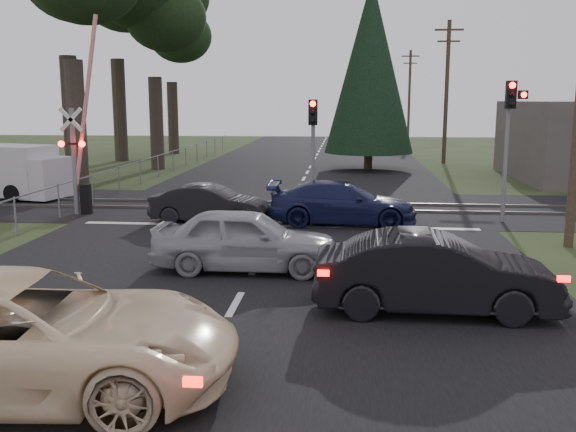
# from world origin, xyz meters

# --- Properties ---
(ground) EXTENTS (120.00, 120.00, 0.00)m
(ground) POSITION_xyz_m (0.00, 0.00, 0.00)
(ground) COLOR #263417
(ground) RESTS_ON ground
(road) EXTENTS (14.00, 100.00, 0.01)m
(road) POSITION_xyz_m (0.00, 10.00, 0.01)
(road) COLOR black
(road) RESTS_ON ground
(rail_corridor) EXTENTS (120.00, 8.00, 0.01)m
(rail_corridor) POSITION_xyz_m (0.00, 12.00, 0.01)
(rail_corridor) COLOR black
(rail_corridor) RESTS_ON ground
(stop_line) EXTENTS (13.00, 0.35, 0.00)m
(stop_line) POSITION_xyz_m (0.00, 8.20, 0.01)
(stop_line) COLOR silver
(stop_line) RESTS_ON ground
(rail_near) EXTENTS (120.00, 0.12, 0.10)m
(rail_near) POSITION_xyz_m (0.00, 11.20, 0.05)
(rail_near) COLOR #59544C
(rail_near) RESTS_ON ground
(rail_far) EXTENTS (120.00, 0.12, 0.10)m
(rail_far) POSITION_xyz_m (0.00, 12.80, 0.05)
(rail_far) COLOR #59544C
(rail_far) RESTS_ON ground
(crossing_signal) EXTENTS (1.62, 0.38, 6.96)m
(crossing_signal) POSITION_xyz_m (-7.27, 9.79, 2.06)
(crossing_signal) COLOR slate
(crossing_signal) RESTS_ON ground
(traffic_signal_right) EXTENTS (0.68, 0.48, 4.70)m
(traffic_signal_right) POSITION_xyz_m (7.55, 9.47, 3.31)
(traffic_signal_right) COLOR slate
(traffic_signal_right) RESTS_ON ground
(traffic_signal_center) EXTENTS (0.32, 0.48, 4.10)m
(traffic_signal_center) POSITION_xyz_m (1.00, 10.68, 2.81)
(traffic_signal_center) COLOR slate
(traffic_signal_center) RESTS_ON ground
(utility_pole_mid) EXTENTS (1.80, 0.26, 9.00)m
(utility_pole_mid) POSITION_xyz_m (8.50, 30.00, 4.73)
(utility_pole_mid) COLOR #4C3D2D
(utility_pole_mid) RESTS_ON ground
(utility_pole_far) EXTENTS (1.80, 0.26, 9.00)m
(utility_pole_far) POSITION_xyz_m (8.50, 55.00, 4.73)
(utility_pole_far) COLOR #4C3D2D
(utility_pole_far) RESTS_ON ground
(euc_tree_c) EXTENTS (6.00, 6.00, 13.20)m
(euc_tree_c) POSITION_xyz_m (-9.00, 25.00, 9.51)
(euc_tree_c) COLOR #473D33
(euc_tree_c) RESTS_ON ground
(euc_tree_e) EXTENTS (6.00, 6.00, 13.20)m
(euc_tree_e) POSITION_xyz_m (-11.00, 36.00, 9.51)
(euc_tree_e) COLOR #473D33
(euc_tree_e) RESTS_ON ground
(conifer_tree) EXTENTS (5.20, 5.20, 11.00)m
(conifer_tree) POSITION_xyz_m (3.50, 26.00, 5.99)
(conifer_tree) COLOR #473D33
(conifer_tree) RESTS_ON ground
(fence_left) EXTENTS (0.10, 36.00, 1.20)m
(fence_left) POSITION_xyz_m (-7.80, 22.50, 0.00)
(fence_left) COLOR slate
(fence_left) RESTS_ON ground
(cream_coupe) EXTENTS (6.33, 3.33, 1.70)m
(cream_coupe) POSITION_xyz_m (-2.30, -4.15, 0.85)
(cream_coupe) COLOR beige
(cream_coupe) RESTS_ON ground
(dark_hatchback) EXTENTS (4.71, 1.73, 1.54)m
(dark_hatchback) POSITION_xyz_m (3.95, -0.10, 0.77)
(dark_hatchback) COLOR black
(dark_hatchback) RESTS_ON ground
(silver_car) EXTENTS (4.48, 1.81, 1.52)m
(silver_car) POSITION_xyz_m (-0.20, 2.65, 0.76)
(silver_car) COLOR #989A9F
(silver_car) RESTS_ON ground
(blue_sedan) EXTENTS (4.91, 2.03, 1.42)m
(blue_sedan) POSITION_xyz_m (2.09, 8.75, 0.71)
(blue_sedan) COLOR #161B43
(blue_sedan) RESTS_ON ground
(dark_car_far) EXTENTS (4.02, 1.74, 1.29)m
(dark_car_far) POSITION_xyz_m (-2.33, 8.50, 0.64)
(dark_car_far) COLOR black
(dark_car_far) RESTS_ON ground
(white_van) EXTENTS (5.97, 3.23, 2.21)m
(white_van) POSITION_xyz_m (-12.16, 13.38, 1.12)
(white_van) COLOR silver
(white_van) RESTS_ON ground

